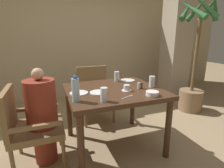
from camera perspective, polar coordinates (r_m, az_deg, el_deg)
ground_plane at (r=2.45m, az=0.44°, el=-19.17°), size 16.00×16.00×0.00m
wall_back at (r=4.16m, az=-10.95°, el=15.09°), size 8.00×0.06×2.80m
pillar_stone at (r=4.20m, az=20.33°, el=13.77°), size 0.48×0.48×2.70m
dining_table at (r=2.15m, az=0.47°, el=-4.26°), size 1.12×1.00×0.77m
chair_left_side at (r=2.11m, az=-25.52°, el=-11.77°), size 0.54×0.54×0.88m
diner_in_left_chair at (r=2.07m, az=-21.78°, el=-9.67°), size 0.32×0.32×1.08m
chair_far_side at (r=3.03m, az=-5.77°, el=-2.24°), size 0.54×0.54×0.88m
potted_palm at (r=3.58m, az=25.09°, el=3.48°), size 0.70×0.76×2.18m
plate_main_left at (r=1.98m, az=-10.74°, el=-2.91°), size 0.20×0.20×0.01m
plate_main_right at (r=2.52m, az=5.15°, el=1.20°), size 0.20×0.20×0.01m
plate_dessert_center at (r=1.97m, az=-4.34°, el=-2.78°), size 0.20×0.20×0.01m
teacup_with_saucer at (r=2.04m, az=4.81°, el=-1.40°), size 0.12×0.12×0.07m
bowl_small at (r=1.92m, az=13.02°, el=-3.02°), size 0.14×0.14×0.05m
water_bottle at (r=1.72m, az=-11.81°, el=-1.85°), size 0.07×0.07×0.26m
glass_tall_near at (r=2.47m, az=1.56°, el=2.48°), size 0.07×0.07×0.14m
glass_tall_mid at (r=1.70m, az=-2.65°, el=-3.46°), size 0.07×0.07×0.14m
glass_tall_far at (r=2.24m, az=12.90°, el=0.78°), size 0.07×0.07×0.14m
salt_shaker at (r=2.14m, az=8.69°, el=-0.56°), size 0.03×0.03×0.08m
pepper_shaker at (r=2.16m, az=9.59°, el=-0.51°), size 0.03×0.03×0.07m
fork_beside_plate at (r=1.85m, az=5.38°, el=-4.12°), size 0.16×0.08×0.00m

